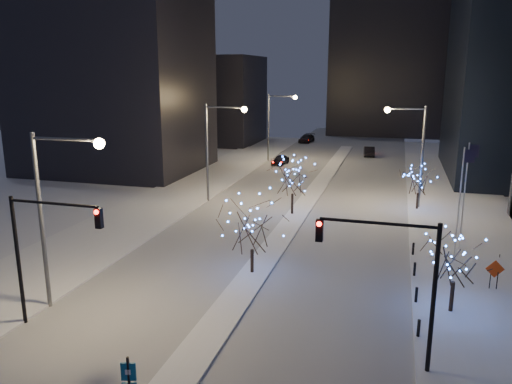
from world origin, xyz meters
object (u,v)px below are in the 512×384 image
(car_near, at_px, (280,160))
(holiday_tree_median_far, at_px, (293,178))
(car_far, at_px, (307,138))
(construction_sign, at_px, (495,272))
(street_lamp_w_mid, at_px, (217,139))
(street_lamp_w_near, at_px, (55,198))
(street_lamp_w_far, at_px, (275,118))
(holiday_tree_plaza_far, at_px, (419,180))
(holiday_tree_median_near, at_px, (252,225))
(holiday_tree_plaza_near, at_px, (456,258))
(traffic_signal_east, at_px, (398,270))
(street_lamp_east, at_px, (413,143))
(traffic_signal_west, at_px, (41,241))
(car_mid, at_px, (369,151))

(car_near, xyz_separation_m, holiday_tree_median_far, (7.05, -25.28, 2.89))
(car_far, bearing_deg, construction_sign, -63.78)
(street_lamp_w_mid, xyz_separation_m, car_near, (1.39, 22.54, -5.80))
(holiday_tree_median_far, xyz_separation_m, construction_sign, (15.29, -13.08, -2.32))
(street_lamp_w_near, height_order, street_lamp_w_far, same)
(street_lamp_w_near, xyz_separation_m, holiday_tree_plaza_far, (19.78, 27.30, -3.54))
(holiday_tree_median_near, bearing_deg, holiday_tree_plaza_near, -10.77)
(traffic_signal_east, height_order, holiday_tree_median_far, traffic_signal_east)
(holiday_tree_median_near, bearing_deg, street_lamp_w_far, 101.72)
(holiday_tree_plaza_near, height_order, holiday_tree_plaza_far, holiday_tree_plaza_near)
(car_near, xyz_separation_m, holiday_tree_median_near, (7.38, -39.84, 2.70))
(car_far, height_order, holiday_tree_median_near, holiday_tree_median_near)
(traffic_signal_east, relative_size, holiday_tree_plaza_near, 1.46)
(holiday_tree_median_near, height_order, holiday_tree_plaza_near, holiday_tree_median_near)
(street_lamp_w_far, relative_size, street_lamp_east, 1.00)
(holiday_tree_plaza_near, height_order, construction_sign, holiday_tree_plaza_near)
(street_lamp_w_mid, distance_m, street_lamp_east, 19.26)
(street_lamp_w_mid, distance_m, car_far, 47.40)
(traffic_signal_east, height_order, holiday_tree_median_near, traffic_signal_east)
(holiday_tree_median_near, bearing_deg, holiday_tree_plaza_far, 60.68)
(street_lamp_w_far, height_order, traffic_signal_west, street_lamp_w_far)
(street_lamp_w_mid, bearing_deg, traffic_signal_east, -55.49)
(traffic_signal_east, relative_size, holiday_tree_plaza_far, 1.62)
(traffic_signal_west, height_order, traffic_signal_east, same)
(car_mid, relative_size, holiday_tree_median_far, 0.88)
(street_lamp_w_near, height_order, traffic_signal_east, street_lamp_w_near)
(car_far, relative_size, holiday_tree_median_near, 0.90)
(car_far, bearing_deg, car_mid, -39.97)
(holiday_tree_plaza_far, bearing_deg, construction_sign, -77.72)
(holiday_tree_median_near, distance_m, construction_sign, 15.18)
(street_lamp_w_near, xyz_separation_m, street_lamp_w_mid, (0.00, 25.00, 0.00))
(car_near, height_order, car_far, car_far)
(street_lamp_east, height_order, traffic_signal_east, street_lamp_east)
(holiday_tree_median_far, xyz_separation_m, holiday_tree_plaza_near, (12.53, -16.88, -0.33))
(traffic_signal_west, height_order, holiday_tree_median_far, traffic_signal_west)
(street_lamp_east, bearing_deg, holiday_tree_plaza_near, -85.09)
(street_lamp_w_mid, bearing_deg, car_far, 88.95)
(street_lamp_w_far, bearing_deg, holiday_tree_plaza_far, -48.92)
(construction_sign, bearing_deg, car_near, 111.99)
(car_mid, bearing_deg, street_lamp_w_near, 71.60)
(traffic_signal_west, distance_m, car_far, 74.16)
(traffic_signal_west, height_order, car_far, traffic_signal_west)
(street_lamp_w_far, distance_m, car_near, 6.45)
(street_lamp_east, xyz_separation_m, traffic_signal_east, (-1.14, -29.00, -1.69))
(street_lamp_w_far, bearing_deg, traffic_signal_east, -70.68)
(street_lamp_w_near, bearing_deg, holiday_tree_plaza_near, 14.39)
(holiday_tree_median_near, bearing_deg, street_lamp_w_mid, 116.89)
(traffic_signal_east, height_order, car_near, traffic_signal_east)
(car_far, height_order, construction_sign, construction_sign)
(street_lamp_w_far, xyz_separation_m, car_far, (0.86, 22.05, -5.74))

